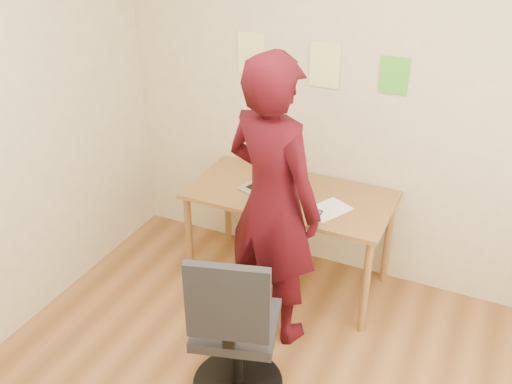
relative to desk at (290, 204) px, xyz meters
The scene contains 10 objects.
room 1.58m from the desk, 76.91° to the right, with size 3.58×3.58×2.78m.
desk is the anchor object (origin of this frame).
laptop 0.19m from the desk, behind, with size 0.46×0.43×0.26m.
paper_sheet 0.34m from the desk, 17.90° to the right, with size 0.20×0.28×0.00m, color white.
phone 0.34m from the desk, 39.23° to the right, with size 0.07×0.14×0.01m.
wall_note_left 1.09m from the desk, 142.23° to the left, with size 0.21×0.00×0.30m, color #EEEB8E.
wall_note_mid 0.97m from the desk, 77.53° to the left, with size 0.21×0.00×0.30m, color #EEEB8E.
wall_note_right 1.10m from the desk, 33.32° to the left, with size 0.18×0.00×0.24m, color #4FBC2A.
office_chair 1.16m from the desk, 83.14° to the right, with size 0.56×0.57×1.02m.
person 0.57m from the desk, 80.97° to the right, with size 0.68×0.45×1.86m, color #37070E.
Camera 1 is at (0.91, -1.83, 2.63)m, focal length 40.00 mm.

